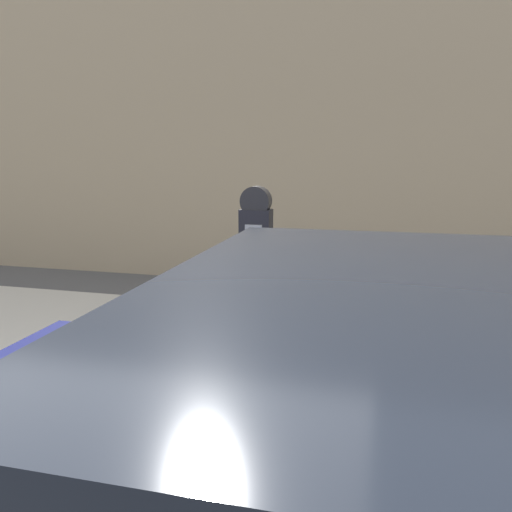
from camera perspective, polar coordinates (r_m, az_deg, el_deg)
sidewalk at (r=4.22m, az=-4.04°, el=-11.87°), size 24.00×2.80×0.14m
building_facade at (r=6.92m, az=4.21°, el=15.54°), size 24.00×0.30×4.51m
parking_meter at (r=2.94m, az=-0.00°, el=0.06°), size 0.18×0.12×1.42m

